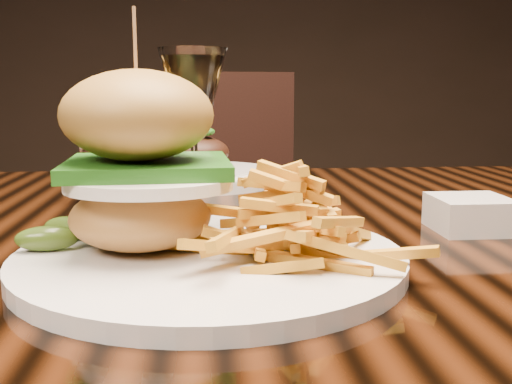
{
  "coord_description": "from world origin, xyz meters",
  "views": [
    {
      "loc": [
        -0.08,
        -0.7,
        0.91
      ],
      "look_at": [
        -0.04,
        -0.15,
        0.81
      ],
      "focal_mm": 42.0,
      "sensor_mm": 36.0,
      "label": 1
    }
  ],
  "objects": [
    {
      "name": "dining_table",
      "position": [
        0.0,
        0.0,
        0.67
      ],
      "size": [
        1.6,
        0.9,
        0.75
      ],
      "color": "black",
      "rests_on": "ground"
    },
    {
      "name": "burger_plate",
      "position": [
        -0.09,
        -0.19,
        0.81
      ],
      "size": [
        0.34,
        0.34,
        0.22
      ],
      "rotation": [
        0.0,
        0.0,
        -0.16
      ],
      "color": "silver",
      "rests_on": "dining_table"
    },
    {
      "name": "ramekin",
      "position": [
        0.21,
        -0.08,
        0.77
      ],
      "size": [
        0.09,
        0.09,
        0.04
      ],
      "primitive_type": "cube",
      "rotation": [
        0.0,
        0.0,
        0.11
      ],
      "color": "silver",
      "rests_on": "dining_table"
    },
    {
      "name": "wine_glass",
      "position": [
        -0.1,
        -0.06,
        0.89
      ],
      "size": [
        0.07,
        0.07,
        0.2
      ],
      "color": "white",
      "rests_on": "dining_table"
    },
    {
      "name": "water_tumbler",
      "position": [
        -0.22,
        0.13,
        0.79
      ],
      "size": [
        0.06,
        0.06,
        0.08
      ],
      "primitive_type": "cylinder",
      "color": "white",
      "rests_on": "dining_table"
    },
    {
      "name": "far_dish",
      "position": [
        -0.1,
        0.3,
        0.77
      ],
      "size": [
        0.29,
        0.29,
        0.09
      ],
      "rotation": [
        0.0,
        0.0,
        -0.04
      ],
      "color": "silver",
      "rests_on": "dining_table"
    },
    {
      "name": "chair_far",
      "position": [
        -0.04,
        0.89,
        0.54
      ],
      "size": [
        0.54,
        0.54,
        0.95
      ],
      "rotation": [
        0.0,
        0.0,
        0.19
      ],
      "color": "black",
      "rests_on": "ground"
    }
  ]
}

